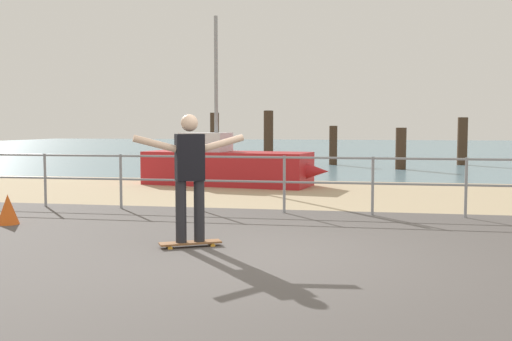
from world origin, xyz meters
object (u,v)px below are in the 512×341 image
sailboat (232,166)px  skateboard (190,243)px  traffic_cone (8,210)px  skateboarder (190,170)px

sailboat → skateboard: 8.11m
sailboat → skateboard: size_ratio=6.35×
traffic_cone → skateboard: bearing=-19.3°
skateboard → skateboarder: skateboarder is taller
sailboat → traffic_cone: sailboat is taller
sailboat → skateboard: bearing=-81.0°
traffic_cone → skateboarder: bearing=-19.3°
skateboarder → traffic_cone: (-3.37, 1.18, -0.77)m
sailboat → traffic_cone: 7.14m
skateboarder → traffic_cone: skateboarder is taller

